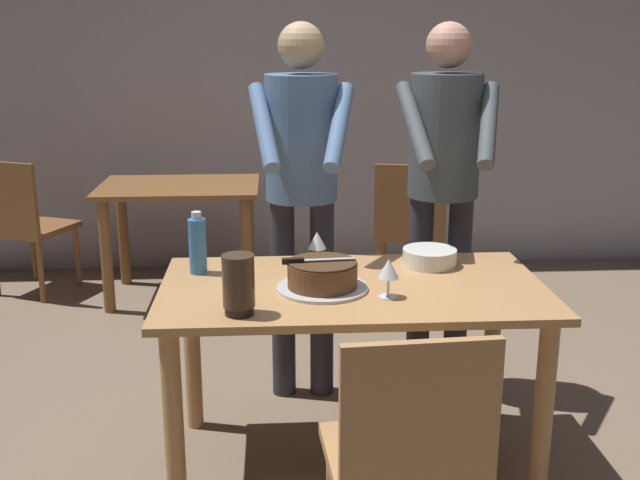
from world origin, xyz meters
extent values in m
plane|color=#7A6651|center=(0.00, 0.00, 0.00)|extent=(14.00, 14.00, 0.00)
cube|color=#ADA8B2|center=(0.00, 2.76, 1.35)|extent=(10.00, 0.12, 2.70)
cube|color=tan|center=(0.00, 0.00, 0.73)|extent=(1.46, 0.80, 0.03)
cylinder|color=tan|center=(-0.65, -0.33, 0.36)|extent=(0.07, 0.07, 0.72)
cylinder|color=tan|center=(0.65, -0.33, 0.36)|extent=(0.07, 0.07, 0.72)
cylinder|color=tan|center=(-0.65, 0.33, 0.36)|extent=(0.07, 0.07, 0.72)
cylinder|color=tan|center=(0.65, 0.33, 0.36)|extent=(0.07, 0.07, 0.72)
cylinder|color=silver|center=(-0.12, -0.04, 0.76)|extent=(0.34, 0.34, 0.01)
cylinder|color=brown|center=(-0.12, -0.04, 0.81)|extent=(0.26, 0.26, 0.09)
cylinder|color=#432A18|center=(-0.12, -0.04, 0.86)|extent=(0.25, 0.25, 0.01)
cube|color=silver|center=(-0.10, -0.04, 0.87)|extent=(0.20, 0.04, 0.00)
cube|color=black|center=(-0.23, -0.05, 0.87)|extent=(0.08, 0.03, 0.02)
cylinder|color=white|center=(0.34, 0.23, 0.76)|extent=(0.22, 0.22, 0.01)
cylinder|color=white|center=(0.34, 0.23, 0.77)|extent=(0.22, 0.22, 0.01)
cylinder|color=white|center=(0.34, 0.23, 0.78)|extent=(0.22, 0.22, 0.01)
cylinder|color=white|center=(0.34, 0.23, 0.79)|extent=(0.22, 0.22, 0.01)
cylinder|color=white|center=(0.34, 0.23, 0.80)|extent=(0.22, 0.22, 0.01)
cylinder|color=white|center=(0.34, 0.23, 0.81)|extent=(0.22, 0.22, 0.01)
cylinder|color=white|center=(0.34, 0.23, 0.81)|extent=(0.22, 0.22, 0.01)
cylinder|color=silver|center=(-0.12, 0.25, 0.75)|extent=(0.07, 0.07, 0.00)
cylinder|color=silver|center=(-0.12, 0.25, 0.79)|extent=(0.01, 0.01, 0.07)
cone|color=silver|center=(-0.12, 0.25, 0.86)|extent=(0.08, 0.08, 0.07)
cylinder|color=silver|center=(0.11, -0.14, 0.75)|extent=(0.07, 0.07, 0.00)
cylinder|color=silver|center=(0.11, -0.14, 0.79)|extent=(0.01, 0.01, 0.07)
cone|color=silver|center=(0.11, -0.14, 0.86)|extent=(0.08, 0.08, 0.07)
cylinder|color=#387AC6|center=(-0.60, 0.19, 0.86)|extent=(0.07, 0.07, 0.22)
cylinder|color=silver|center=(-0.60, 0.19, 0.98)|extent=(0.04, 0.04, 0.03)
cylinder|color=black|center=(-0.42, -0.28, 0.77)|extent=(0.10, 0.10, 0.03)
cylinder|color=#3F2D23|center=(-0.42, -0.28, 0.87)|extent=(0.11, 0.11, 0.18)
cylinder|color=#2D2D38|center=(-0.08, 0.62, 0.47)|extent=(0.11, 0.11, 0.95)
cylinder|color=#2D2D38|center=(-0.26, 0.63, 0.47)|extent=(0.11, 0.11, 0.95)
cylinder|color=#4C6B93|center=(-0.17, 0.62, 1.23)|extent=(0.32, 0.32, 0.55)
sphere|color=tan|center=(-0.17, 0.62, 1.62)|extent=(0.20, 0.20, 0.20)
cylinder|color=#4C6B93|center=(-0.02, 0.43, 1.30)|extent=(0.17, 0.42, 0.34)
cylinder|color=#4C6B93|center=(-0.33, 0.45, 1.30)|extent=(0.14, 0.42, 0.34)
cylinder|color=#2D2D38|center=(0.57, 0.65, 0.47)|extent=(0.11, 0.11, 0.95)
cylinder|color=#2D2D38|center=(0.39, 0.66, 0.47)|extent=(0.11, 0.11, 0.95)
cylinder|color=#3F474C|center=(0.48, 0.65, 1.23)|extent=(0.32, 0.32, 0.55)
sphere|color=tan|center=(0.48, 0.65, 1.62)|extent=(0.20, 0.20, 0.20)
cylinder|color=#3F474C|center=(0.62, 0.46, 1.30)|extent=(0.19, 0.42, 0.34)
cylinder|color=#3F474C|center=(0.31, 0.48, 1.30)|extent=(0.12, 0.42, 0.34)
cube|color=tan|center=(0.07, -0.70, 0.43)|extent=(0.47, 0.47, 0.04)
cube|color=tan|center=(0.09, -0.91, 0.68)|extent=(0.44, 0.06, 0.45)
cube|color=brown|center=(-0.89, 2.06, 0.72)|extent=(1.00, 0.70, 0.03)
cylinder|color=brown|center=(-1.31, 1.79, 0.35)|extent=(0.07, 0.07, 0.71)
cylinder|color=brown|center=(-0.46, 1.79, 0.35)|extent=(0.07, 0.07, 0.71)
cylinder|color=brown|center=(-1.31, 2.34, 0.35)|extent=(0.07, 0.07, 0.71)
cylinder|color=brown|center=(-0.46, 2.34, 0.35)|extent=(0.07, 0.07, 0.71)
cube|color=brown|center=(-1.87, 2.22, 0.43)|extent=(0.58, 0.58, 0.04)
cylinder|color=brown|center=(-1.96, 2.46, 0.21)|extent=(0.04, 0.04, 0.41)
cylinder|color=brown|center=(-1.63, 2.32, 0.21)|extent=(0.04, 0.04, 0.41)
cylinder|color=brown|center=(-1.78, 1.98, 0.21)|extent=(0.04, 0.04, 0.41)
cube|color=brown|center=(-1.95, 2.04, 0.68)|extent=(0.41, 0.21, 0.45)
cube|color=brown|center=(0.58, 1.97, 0.43)|extent=(0.53, 0.53, 0.04)
cylinder|color=brown|center=(0.44, 2.19, 0.21)|extent=(0.04, 0.04, 0.41)
cylinder|color=brown|center=(0.80, 2.11, 0.21)|extent=(0.04, 0.04, 0.41)
cylinder|color=brown|center=(0.37, 1.84, 0.21)|extent=(0.04, 0.04, 0.41)
cylinder|color=brown|center=(0.72, 1.76, 0.21)|extent=(0.04, 0.04, 0.41)
cube|color=brown|center=(0.54, 1.77, 0.68)|extent=(0.44, 0.13, 0.45)
camera|label=1|loc=(-0.29, -2.74, 1.68)|focal=43.04mm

